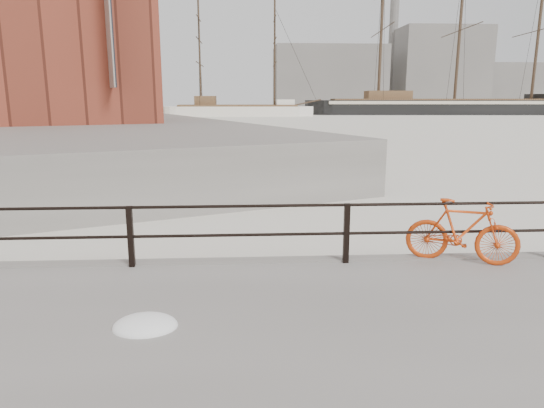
# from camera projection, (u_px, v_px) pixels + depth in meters

# --- Properties ---
(ground) EXTENTS (400.00, 400.00, 0.00)m
(ground) POSITION_uv_depth(u_px,v_px,m) (541.00, 275.00, 8.48)
(ground) COLOR white
(ground) RESTS_ON ground
(far_quay) EXTENTS (78.44, 148.07, 1.80)m
(far_quay) POSITION_uv_depth(u_px,v_px,m) (23.00, 112.00, 76.33)
(far_quay) COLOR gray
(far_quay) RESTS_ON ground
(bicycle) EXTENTS (1.75, 0.89, 1.07)m
(bicycle) POSITION_uv_depth(u_px,v_px,m) (462.00, 231.00, 7.96)
(bicycle) COLOR #CB3C0D
(bicycle) RESTS_ON promenade
(barque_black) EXTENTS (66.88, 26.10, 36.68)m
(barque_black) POSITION_uv_depth(u_px,v_px,m) (453.00, 114.00, 95.37)
(barque_black) COLOR black
(barque_black) RESTS_ON ground
(schooner_mid) EXTENTS (28.71, 12.44, 20.57)m
(schooner_mid) POSITION_uv_depth(u_px,v_px,m) (238.00, 116.00, 86.05)
(schooner_mid) COLOR silver
(schooner_mid) RESTS_ON ground
(schooner_left) EXTENTS (25.55, 15.59, 18.13)m
(schooner_left) POSITION_uv_depth(u_px,v_px,m) (64.00, 118.00, 76.23)
(schooner_left) COLOR beige
(schooner_left) RESTS_ON ground
(apartment_grey) EXTENTS (26.02, 22.15, 23.20)m
(apartment_grey) POSITION_uv_depth(u_px,v_px,m) (4.00, 37.00, 83.44)
(apartment_grey) COLOR gray
(apartment_grey) RESTS_ON far_quay
(apartment_brick) EXTENTS (27.87, 22.90, 21.20)m
(apartment_brick) POSITION_uv_depth(u_px,v_px,m) (12.00, 54.00, 103.98)
(apartment_brick) COLOR brown
(apartment_brick) RESTS_ON far_quay
(industrial_west) EXTENTS (32.00, 18.00, 18.00)m
(industrial_west) POSITION_uv_depth(u_px,v_px,m) (328.00, 78.00, 144.24)
(industrial_west) COLOR gray
(industrial_west) RESTS_ON ground
(industrial_mid) EXTENTS (26.00, 20.00, 24.00)m
(industrial_mid) POSITION_uv_depth(u_px,v_px,m) (437.00, 69.00, 150.40)
(industrial_mid) COLOR gray
(industrial_mid) RESTS_ON ground
(industrial_east) EXTENTS (20.00, 16.00, 14.00)m
(industrial_east) POSITION_uv_depth(u_px,v_px,m) (499.00, 86.00, 157.61)
(industrial_east) COLOR gray
(industrial_east) RESTS_ON ground
(smokestack) EXTENTS (2.80, 2.80, 44.00)m
(smokestack) POSITION_uv_depth(u_px,v_px,m) (393.00, 37.00, 152.44)
(smokestack) COLOR gray
(smokestack) RESTS_ON ground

